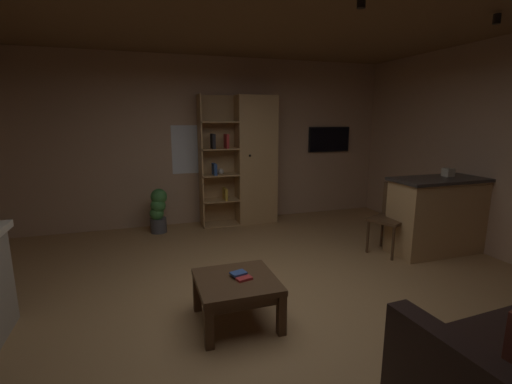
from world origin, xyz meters
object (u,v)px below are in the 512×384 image
at_px(dining_chair, 392,214).
at_px(wall_mounted_tv, 329,139).
at_px(tissue_box, 448,172).
at_px(coffee_table, 237,287).
at_px(table_book_1, 238,273).
at_px(potted_floor_plant, 158,210).
at_px(bookshelf_cabinet, 251,161).
at_px(table_book_0, 244,278).
at_px(kitchen_bar_counter, 445,214).

relative_size(dining_chair, wall_mounted_tv, 1.13).
relative_size(tissue_box, coffee_table, 0.17).
height_order(table_book_1, dining_chair, dining_chair).
relative_size(coffee_table, table_book_1, 5.16).
relative_size(tissue_box, potted_floor_plant, 0.17).
height_order(tissue_box, table_book_1, tissue_box).
relative_size(bookshelf_cabinet, tissue_box, 17.86).
bearing_deg(bookshelf_cabinet, potted_floor_plant, -174.67).
bearing_deg(table_book_0, dining_chair, 24.13).
xyz_separation_m(tissue_box, coffee_table, (-3.17, -0.91, -0.74)).
height_order(coffee_table, table_book_1, table_book_1).
bearing_deg(table_book_0, tissue_box, 16.84).
distance_m(tissue_box, potted_floor_plant, 4.22).
distance_m(kitchen_bar_counter, dining_chair, 0.73).
height_order(bookshelf_cabinet, coffee_table, bookshelf_cabinet).
relative_size(coffee_table, dining_chair, 0.75).
distance_m(kitchen_bar_counter, table_book_1, 3.19).
relative_size(bookshelf_cabinet, dining_chair, 2.33).
xyz_separation_m(bookshelf_cabinet, wall_mounted_tv, (1.59, 0.21, 0.32)).
height_order(bookshelf_cabinet, kitchen_bar_counter, bookshelf_cabinet).
xyz_separation_m(table_book_0, table_book_1, (-0.03, 0.08, 0.02)).
xyz_separation_m(bookshelf_cabinet, table_book_0, (-0.99, -3.01, -0.65)).
xyz_separation_m(table_book_0, wall_mounted_tv, (2.58, 3.22, 0.97)).
height_order(dining_chair, potted_floor_plant, dining_chair).
bearing_deg(tissue_box, table_book_1, -164.61).
height_order(coffee_table, potted_floor_plant, potted_floor_plant).
height_order(bookshelf_cabinet, potted_floor_plant, bookshelf_cabinet).
distance_m(bookshelf_cabinet, table_book_1, 3.16).
distance_m(kitchen_bar_counter, tissue_box, 0.57).
bearing_deg(wall_mounted_tv, table_book_1, -129.71).
relative_size(kitchen_bar_counter, table_book_1, 11.71).
height_order(kitchen_bar_counter, coffee_table, kitchen_bar_counter).
bearing_deg(bookshelf_cabinet, table_book_1, -109.13).
distance_m(table_book_0, potted_floor_plant, 2.92).
xyz_separation_m(bookshelf_cabinet, dining_chair, (1.37, -1.95, -0.53)).
bearing_deg(kitchen_bar_counter, potted_floor_plant, 151.22).
height_order(bookshelf_cabinet, table_book_1, bookshelf_cabinet).
bearing_deg(bookshelf_cabinet, table_book_0, -108.16).
bearing_deg(table_book_1, wall_mounted_tv, 50.29).
distance_m(dining_chair, potted_floor_plant, 3.45).
relative_size(bookshelf_cabinet, potted_floor_plant, 3.04).
bearing_deg(kitchen_bar_counter, dining_chair, 164.86).
xyz_separation_m(coffee_table, wall_mounted_tv, (2.64, 3.18, 1.06)).
height_order(tissue_box, potted_floor_plant, tissue_box).
bearing_deg(table_book_1, table_book_0, -68.73).
xyz_separation_m(kitchen_bar_counter, dining_chair, (-0.71, 0.19, 0.02)).
bearing_deg(coffee_table, bookshelf_cabinet, 70.62).
relative_size(kitchen_bar_counter, table_book_0, 11.57).
relative_size(tissue_box, table_book_0, 0.89).
xyz_separation_m(kitchen_bar_counter, potted_floor_plant, (-3.64, 2.00, -0.14)).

